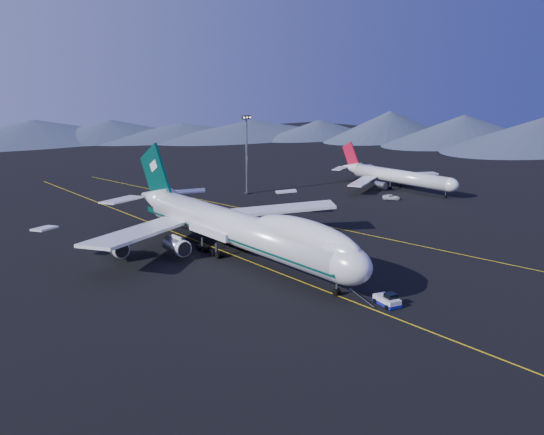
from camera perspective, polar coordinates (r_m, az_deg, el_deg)
ground at (r=116.90m, az=-3.12°, el=-3.77°), size 500.00×500.00×0.00m
taxiway_line_main at (r=116.89m, az=-3.12°, el=-3.76°), size 0.25×220.00×0.01m
taxiway_line_side at (r=142.79m, az=4.32°, el=-0.64°), size 28.08×198.09×0.01m
mountain_ridge at (r=217.34m, az=22.82°, el=4.76°), size 374.91×567.11×12.00m
boeing_747 at (r=115.36m, az=-3.16°, el=-1.00°), size 59.62×72.43×19.37m
pushback_tug at (r=94.67m, az=10.77°, el=-7.74°), size 3.33×4.92×1.98m
second_jet at (r=190.30m, az=11.61°, el=3.82°), size 40.22×45.44×12.93m
service_van at (r=174.00m, az=11.17°, el=1.89°), size 4.94×5.20×1.37m
floodlight_mast at (r=177.98m, az=-2.41°, el=5.94°), size 2.83×2.12×22.89m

